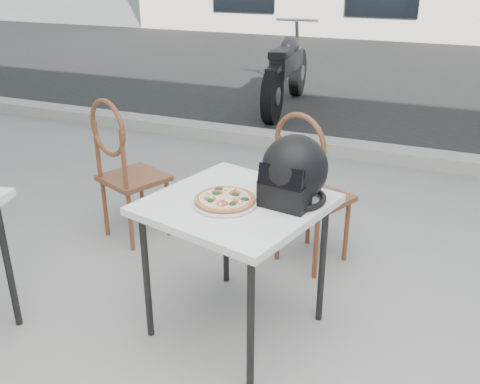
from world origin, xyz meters
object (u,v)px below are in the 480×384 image
at_px(cafe_chair_main, 308,182).
at_px(cafe_table_main, 236,213).
at_px(helmet, 293,173).
at_px(motorcycle, 287,72).
at_px(cafe_chair_side, 123,163).
at_px(pizza, 225,199).
at_px(plate, 225,203).

bearing_deg(cafe_chair_main, cafe_table_main, 102.75).
xyz_separation_m(helmet, motorcycle, (-1.38, 4.06, -0.37)).
height_order(cafe_chair_side, motorcycle, motorcycle).
relative_size(pizza, cafe_chair_side, 0.34).
bearing_deg(helmet, plate, -139.69).
relative_size(cafe_table_main, pizza, 2.68).
bearing_deg(cafe_table_main, motorcycle, 105.49).
bearing_deg(cafe_chair_main, plate, 101.53).
relative_size(plate, helmet, 0.92).
height_order(pizza, motorcycle, motorcycle).
height_order(helmet, motorcycle, motorcycle).
relative_size(plate, motorcycle, 0.16).
height_order(pizza, cafe_chair_main, cafe_chair_main).
relative_size(plate, pizza, 0.98).
relative_size(cafe_table_main, helmet, 2.51).
xyz_separation_m(cafe_table_main, plate, (-0.03, -0.06, 0.07)).
bearing_deg(cafe_chair_main, helmet, 122.36).
bearing_deg(plate, cafe_chair_main, 78.65).
bearing_deg(motorcycle, cafe_chair_side, -93.66).
distance_m(plate, cafe_chair_main, 0.80).
distance_m(plate, pizza, 0.02).
distance_m(plate, helmet, 0.32).
relative_size(cafe_table_main, cafe_chair_side, 0.92).
distance_m(cafe_table_main, pizza, 0.11).
height_order(plate, cafe_chair_main, cafe_chair_main).
distance_m(cafe_table_main, helmet, 0.31).
relative_size(cafe_table_main, cafe_chair_main, 0.92).
relative_size(cafe_table_main, plate, 2.73).
height_order(plate, cafe_chair_side, cafe_chair_side).
xyz_separation_m(helmet, cafe_chair_side, (-1.22, 0.47, -0.29)).
height_order(plate, helmet, helmet).
relative_size(cafe_chair_main, motorcycle, 0.46).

